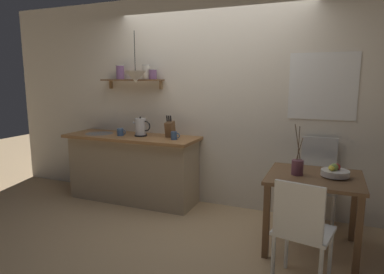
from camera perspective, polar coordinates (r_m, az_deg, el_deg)
The scene contains 14 objects.
ground_plane at distance 4.08m, azimuth -0.05°, elevation -13.94°, with size 14.00×14.00×0.00m, color tan.
back_wall at distance 4.28m, azimuth 5.87°, elevation 5.87°, with size 6.80×0.11×2.70m.
kitchen_counter at distance 4.64m, azimuth -10.05°, elevation -5.14°, with size 1.83×0.63×0.90m.
wall_shelf at distance 4.65m, azimuth -9.70°, elevation 10.27°, with size 0.91×0.20×0.32m.
dining_table at distance 3.43m, azimuth 20.08°, elevation -8.22°, with size 0.86×0.78×0.74m.
dining_chair_near at distance 2.79m, azimuth 18.16°, elevation -14.56°, with size 0.49×0.47×0.90m.
dining_chair_far at distance 4.02m, azimuth 20.58°, elevation -6.57°, with size 0.44×0.41×1.00m.
fruit_bowl at distance 3.40m, azimuth 23.20°, elevation -5.50°, with size 0.25×0.25×0.13m.
twig_vase at distance 3.35m, azimuth 17.55°, elevation -4.86°, with size 0.11×0.11×0.49m.
electric_kettle at distance 4.45m, azimuth -8.74°, elevation 1.66°, with size 0.26×0.16×0.26m.
knife_block at distance 4.32m, azimuth -3.77°, elevation 1.42°, with size 0.09×0.16×0.28m.
coffee_mug_by_sink at distance 4.53m, azimuth -12.12°, elevation 0.83°, with size 0.13×0.09×0.10m.
coffee_mug_spare at distance 4.15m, azimuth -3.06°, elevation 0.23°, with size 0.12×0.08×0.10m.
pendant_lamp at distance 4.35m, azimuth -9.64°, elevation 10.14°, with size 0.28×0.28×0.64m.
Camera 1 is at (1.44, -3.44, 1.64)m, focal length 31.24 mm.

